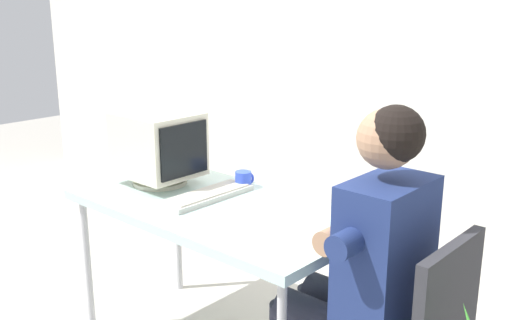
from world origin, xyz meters
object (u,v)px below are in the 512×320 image
(keyboard, at_px, (207,195))
(desk_mug, at_px, (244,180))
(desk, at_px, (217,214))
(person_seated, at_px, (361,263))
(crt_monitor, at_px, (159,145))

(keyboard, relative_size, desk_mug, 5.24)
(desk_mug, bearing_deg, desk, -75.08)
(desk, height_order, keyboard, keyboard)
(person_seated, bearing_deg, desk, 176.91)
(crt_monitor, height_order, keyboard, crt_monitor)
(keyboard, bearing_deg, desk_mug, 85.89)
(crt_monitor, height_order, person_seated, person_seated)
(desk, height_order, crt_monitor, crt_monitor)
(crt_monitor, bearing_deg, desk_mug, 33.15)
(crt_monitor, xyz_separation_m, keyboard, (0.34, 0.00, -0.18))
(keyboard, bearing_deg, crt_monitor, -179.65)
(person_seated, xyz_separation_m, desk_mug, (-0.86, 0.30, 0.07))
(desk, bearing_deg, crt_monitor, 177.22)
(crt_monitor, height_order, desk_mug, crt_monitor)
(desk, distance_m, keyboard, 0.11)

